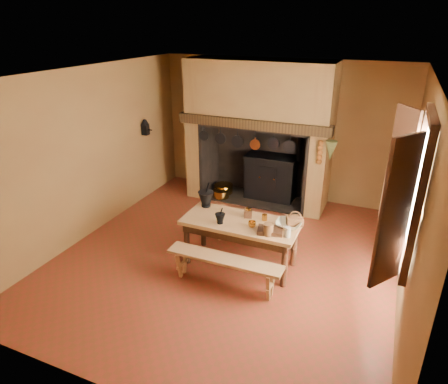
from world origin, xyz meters
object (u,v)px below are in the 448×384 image
iron_range (271,177)px  wicker_basket (295,220)px  coffee_grinder (248,213)px  bench_front (224,265)px  mixing_bowl (288,225)px  work_table (241,228)px

iron_range → wicker_basket: bearing=-65.9°
coffee_grinder → wicker_basket: bearing=-14.0°
iron_range → coffee_grinder: iron_range is taller
iron_range → bench_front: 3.17m
iron_range → mixing_bowl: size_ratio=4.38×
iron_range → work_table: iron_range is taller
iron_range → work_table: bearing=-83.3°
bench_front → coffee_grinder: size_ratio=9.09×
mixing_bowl → iron_range: bearing=112.0°
work_table → mixing_bowl: 0.72m
work_table → iron_range: bearing=96.7°
mixing_bowl → wicker_basket: bearing=62.4°
iron_range → coffee_grinder: bearing=-81.5°
coffee_grinder → mixing_bowl: 0.64m
iron_range → work_table: 2.57m
work_table → bench_front: work_table is taller
bench_front → work_table: bearing=90.0°
bench_front → mixing_bowl: bearing=44.8°
coffee_grinder → bench_front: bearing=-110.7°
work_table → mixing_bowl: size_ratio=4.68×
iron_range → bench_front: bearing=-84.6°
bench_front → mixing_bowl: 1.07m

